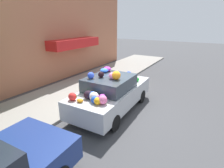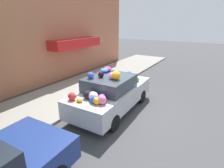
# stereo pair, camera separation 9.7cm
# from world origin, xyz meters

# --- Properties ---
(ground_plane) EXTENTS (60.00, 60.00, 0.00)m
(ground_plane) POSITION_xyz_m (0.00, 0.00, 0.00)
(ground_plane) COLOR #424244
(sidewalk_curb) EXTENTS (24.00, 3.20, 0.11)m
(sidewalk_curb) POSITION_xyz_m (0.00, 2.70, 0.05)
(sidewalk_curb) COLOR gray
(sidewalk_curb) RESTS_ON ground
(building_facade) EXTENTS (18.00, 1.20, 5.32)m
(building_facade) POSITION_xyz_m (0.17, 4.91, 2.63)
(building_facade) COLOR #B26B4C
(building_facade) RESTS_ON ground
(fire_hydrant) EXTENTS (0.20, 0.20, 0.70)m
(fire_hydrant) POSITION_xyz_m (0.16, 1.75, 0.45)
(fire_hydrant) COLOR gold
(fire_hydrant) RESTS_ON sidewalk_curb
(art_car) EXTENTS (4.07, 1.83, 1.77)m
(art_car) POSITION_xyz_m (-0.06, -0.01, 0.76)
(art_car) COLOR #B7BABF
(art_car) RESTS_ON ground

